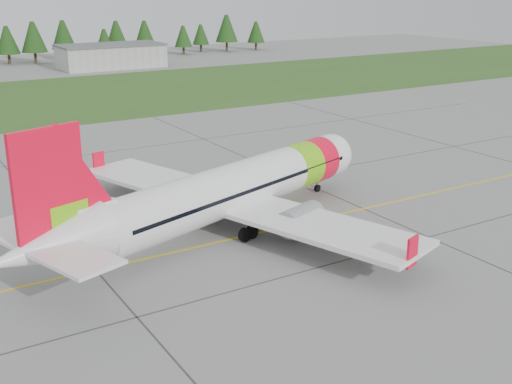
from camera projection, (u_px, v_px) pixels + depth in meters
ground at (331, 264)px, 46.89m from camera, size 320.00×320.00×0.00m
aircraft at (230, 190)px, 53.02m from camera, size 36.22×34.30×11.32m
grass_strip at (45, 99)px, 113.32m from camera, size 320.00×50.00×0.03m
taxi_guideline at (271, 230)px, 53.36m from camera, size 120.00×0.25×0.02m
hangar_east at (111, 57)px, 154.10m from camera, size 24.00×12.00×5.20m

